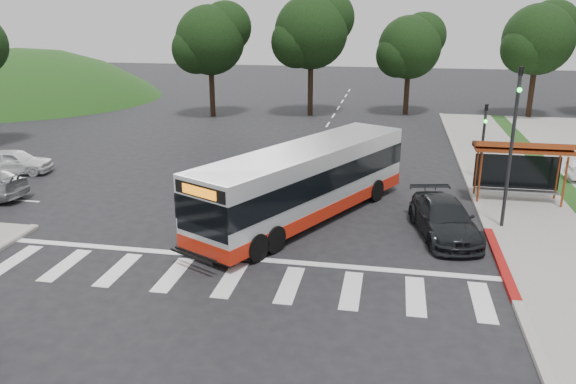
# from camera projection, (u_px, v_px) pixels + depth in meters

# --- Properties ---
(ground) EXTENTS (140.00, 140.00, 0.00)m
(ground) POSITION_uv_depth(u_px,v_px,m) (264.00, 226.00, 23.24)
(ground) COLOR black
(ground) RESTS_ON ground
(sidewalk_east) EXTENTS (4.00, 40.00, 0.12)m
(sidewalk_east) POSITION_uv_depth(u_px,v_px,m) (508.00, 183.00, 28.75)
(sidewalk_east) COLOR gray
(sidewalk_east) RESTS_ON ground
(curb_east) EXTENTS (0.30, 40.00, 0.15)m
(curb_east) POSITION_uv_depth(u_px,v_px,m) (468.00, 181.00, 29.10)
(curb_east) COLOR #9E9991
(curb_east) RESTS_ON ground
(curb_east_red) EXTENTS (0.32, 6.00, 0.15)m
(curb_east_red) POSITION_uv_depth(u_px,v_px,m) (500.00, 261.00, 19.76)
(curb_east_red) COLOR maroon
(curb_east_red) RESTS_ON ground
(hillside_nw) EXTENTS (44.00, 44.00, 10.00)m
(hillside_nw) POSITION_uv_depth(u_px,v_px,m) (24.00, 98.00, 56.94)
(hillside_nw) COLOR #1C3E14
(hillside_nw) RESTS_ON ground
(crosswalk_ladder) EXTENTS (18.00, 2.60, 0.01)m
(crosswalk_ladder) POSITION_uv_depth(u_px,v_px,m) (230.00, 280.00, 18.56)
(crosswalk_ladder) COLOR silver
(crosswalk_ladder) RESTS_ON ground
(bus_shelter) EXTENTS (4.20, 1.60, 2.86)m
(bus_shelter) POSITION_uv_depth(u_px,v_px,m) (521.00, 153.00, 25.38)
(bus_shelter) COLOR #913A18
(bus_shelter) RESTS_ON sidewalk_east
(traffic_signal_ne_tall) EXTENTS (0.18, 0.37, 6.50)m
(traffic_signal_ne_tall) POSITION_uv_depth(u_px,v_px,m) (513.00, 135.00, 21.74)
(traffic_signal_ne_tall) COLOR black
(traffic_signal_ne_tall) RESTS_ON ground
(traffic_signal_ne_short) EXTENTS (0.18, 0.37, 4.00)m
(traffic_signal_ne_short) POSITION_uv_depth(u_px,v_px,m) (484.00, 134.00, 28.72)
(traffic_signal_ne_short) COLOR black
(traffic_signal_ne_short) RESTS_ON ground
(tree_ne_a) EXTENTS (6.16, 5.74, 9.30)m
(tree_ne_a) POSITION_uv_depth(u_px,v_px,m) (539.00, 38.00, 44.66)
(tree_ne_a) COLOR black
(tree_ne_a) RESTS_ON parking_lot
(tree_north_a) EXTENTS (6.60, 6.15, 10.17)m
(tree_north_a) POSITION_uv_depth(u_px,v_px,m) (312.00, 31.00, 45.81)
(tree_north_a) COLOR black
(tree_north_a) RESTS_ON ground
(tree_north_b) EXTENTS (5.72, 5.33, 8.43)m
(tree_north_b) POSITION_uv_depth(u_px,v_px,m) (410.00, 46.00, 46.65)
(tree_north_b) COLOR black
(tree_north_b) RESTS_ON ground
(tree_north_c) EXTENTS (6.16, 5.74, 9.30)m
(tree_north_c) POSITION_uv_depth(u_px,v_px,m) (211.00, 39.00, 45.55)
(tree_north_c) COLOR black
(tree_north_c) RESTS_ON ground
(transit_bus) EXTENTS (7.82, 11.84, 3.10)m
(transit_bus) POSITION_uv_depth(u_px,v_px,m) (306.00, 184.00, 23.61)
(transit_bus) COLOR silver
(transit_bus) RESTS_ON ground
(pedestrian) EXTENTS (0.68, 0.56, 1.60)m
(pedestrian) POSITION_uv_depth(u_px,v_px,m) (253.00, 237.00, 19.97)
(pedestrian) COLOR silver
(pedestrian) RESTS_ON ground
(dark_sedan) EXTENTS (2.99, 5.25, 1.43)m
(dark_sedan) POSITION_uv_depth(u_px,v_px,m) (444.00, 219.00, 21.99)
(dark_sedan) COLOR black
(dark_sedan) RESTS_ON ground
(west_car_white) EXTENTS (4.12, 2.19, 1.33)m
(west_car_white) POSITION_uv_depth(u_px,v_px,m) (15.00, 161.00, 30.52)
(west_car_white) COLOR silver
(west_car_white) RESTS_ON ground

